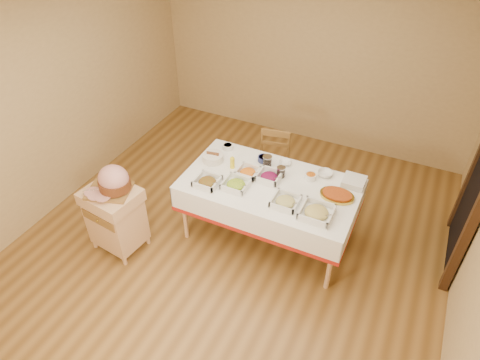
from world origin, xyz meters
name	(u,v)px	position (x,y,z in m)	size (l,w,h in m)	color
room_shell	(231,148)	(0.00, 0.00, 1.30)	(5.00, 5.00, 5.00)	brown
dining_table	(270,195)	(0.30, 0.30, 0.60)	(1.82, 1.02, 0.76)	tan
butcher_cart	(115,216)	(-1.11, -0.55, 0.44)	(0.60, 0.52, 0.77)	tan
dining_chair	(272,165)	(0.05, 1.01, 0.45)	(0.45, 0.43, 0.87)	brown
ham_on_board	(113,181)	(-1.06, -0.51, 0.90)	(0.45, 0.43, 0.30)	brown
serving_dish_a	(207,182)	(-0.28, 0.00, 0.79)	(0.25, 0.24, 0.11)	silver
serving_dish_b	(236,184)	(0.00, 0.09, 0.79)	(0.26, 0.26, 0.10)	silver
serving_dish_c	(285,202)	(0.56, 0.06, 0.79)	(0.26, 0.26, 0.10)	silver
serving_dish_d	(317,212)	(0.88, 0.04, 0.80)	(0.30, 0.30, 0.11)	silver
serving_dish_e	(248,172)	(0.03, 0.33, 0.79)	(0.23, 0.22, 0.11)	silver
serving_dish_f	(269,177)	(0.26, 0.36, 0.80)	(0.25, 0.24, 0.11)	silver
small_bowl_left	(228,147)	(-0.39, 0.68, 0.79)	(0.12, 0.12, 0.05)	silver
small_bowl_mid	(264,159)	(0.08, 0.64, 0.79)	(0.13, 0.13, 0.06)	navy
small_bowl_right	(311,176)	(0.65, 0.56, 0.79)	(0.12, 0.12, 0.06)	silver
bowl_white_imported	(285,163)	(0.31, 0.69, 0.78)	(0.14, 0.14, 0.03)	silver
bowl_small_imported	(325,174)	(0.77, 0.68, 0.78)	(0.16, 0.16, 0.05)	silver
preserve_jar_left	(267,162)	(0.15, 0.57, 0.82)	(0.10, 0.10, 0.13)	silver
preserve_jar_right	(281,172)	(0.35, 0.46, 0.81)	(0.09, 0.09, 0.12)	silver
mustard_bottle	(232,162)	(-0.18, 0.37, 0.83)	(0.05, 0.05, 0.16)	yellow
bread_basket	(213,157)	(-0.43, 0.40, 0.80)	(0.23, 0.23, 0.10)	silver
plate_stack	(354,182)	(1.08, 0.66, 0.79)	(0.23, 0.23, 0.07)	silver
brass_platter	(337,195)	(0.98, 0.39, 0.78)	(0.35, 0.25, 0.05)	gold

